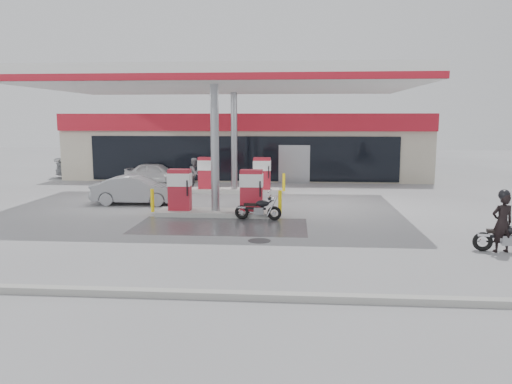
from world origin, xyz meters
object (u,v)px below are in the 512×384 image
biker_main (502,223)px  attendant (195,174)px  parked_motorcycle (259,209)px  pump_island_far (234,178)px  pump_island_near (215,197)px  hatchback_silver (136,190)px  sedan_white (156,173)px  parked_car_left (92,167)px  main_motorcycle (508,238)px

biker_main → attendant: bearing=-57.1°
parked_motorcycle → pump_island_far: bearing=109.2°
pump_island_near → hatchback_silver: (-3.86, 2.20, -0.09)m
pump_island_far → parked_motorcycle: bearing=-75.6°
sedan_white → parked_car_left: (-4.96, 2.80, 0.03)m
biker_main → parked_motorcycle: bearing=-39.5°
attendant → biker_main: bearing=-124.7°
parked_motorcycle → hatchback_silver: bearing=156.7°
pump_island_far → biker_main: size_ratio=3.06×
pump_island_far → parked_car_left: 11.59m
hatchback_silver → pump_island_near: bearing=-121.2°
hatchback_silver → parked_car_left: parked_car_left is taller
parked_car_left → parked_motorcycle: bearing=-156.6°
attendant → parked_car_left: attendant is taller
pump_island_near → hatchback_silver: bearing=150.3°
pump_island_far → main_motorcycle: 14.07m
parked_motorcycle → parked_car_left: size_ratio=0.40×
hatchback_silver → pump_island_far: bearing=-47.0°
hatchback_silver → biker_main: bearing=-120.2°
biker_main → sedan_white: biker_main is taller
main_motorcycle → pump_island_near: bearing=159.6°
parked_motorcycle → parked_car_left: bearing=137.2°
main_motorcycle → hatchback_silver: 14.67m
sedan_white → hatchback_silver: size_ratio=0.94×
pump_island_near → main_motorcycle: (9.04, -4.78, -0.29)m
pump_island_far → sedan_white: 5.91m
pump_island_near → hatchback_silver: size_ratio=1.36×
pump_island_near → biker_main: 10.05m
main_motorcycle → sedan_white: bearing=142.5°
pump_island_near → hatchback_silver: 4.44m
pump_island_far → sedan_white: size_ratio=1.45×
pump_island_far → biker_main: bearing=-50.5°
parked_motorcycle → attendant: (-3.97, 7.80, 0.43)m
attendant → hatchback_silver: attendant is taller
biker_main → hatchback_silver: size_ratio=0.45×
sedan_white → attendant: size_ratio=2.14×
biker_main → parked_car_left: (-18.77, 16.76, -0.20)m
main_motorcycle → attendant: bearing=141.1°
pump_island_near → main_motorcycle: pump_island_near is taller
parked_motorcycle → hatchback_silver: size_ratio=0.46×
biker_main → parked_car_left: size_ratio=0.38×
main_motorcycle → hatchback_silver: bearing=159.0°
sedan_white → biker_main: bearing=-132.9°
parked_motorcycle → parked_car_left: (-11.66, 12.80, 0.24)m
pump_island_far → parked_car_left: bearing=148.8°
parked_car_left → biker_main: bearing=-150.6°
pump_island_far → attendant: bearing=155.8°
pump_island_near → sedan_white: (-4.96, 9.20, -0.11)m
sedan_white → attendant: 3.51m
pump_island_far → sedan_white: bearing=147.2°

